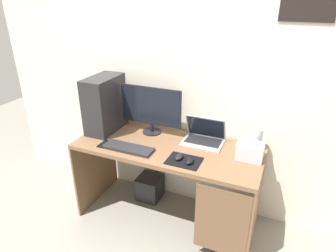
% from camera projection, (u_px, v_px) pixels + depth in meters
% --- Properties ---
extents(ground_plane, '(8.00, 8.00, 0.00)m').
position_uv_depth(ground_plane, '(168.00, 216.00, 2.78)').
color(ground_plane, gray).
extents(wall_back, '(4.00, 0.05, 2.60)m').
position_uv_depth(wall_back, '(185.00, 72.00, 2.54)').
color(wall_back, beige).
rests_on(wall_back, ground_plane).
extents(desk, '(1.56, 0.65, 0.76)m').
position_uv_depth(desk, '(170.00, 162.00, 2.51)').
color(desk, brown).
rests_on(desk, ground_plane).
extents(pc_tower, '(0.22, 0.41, 0.50)m').
position_uv_depth(pc_tower, '(105.00, 104.00, 2.64)').
color(pc_tower, '#232326').
rests_on(pc_tower, desk).
extents(monitor, '(0.57, 0.17, 0.43)m').
position_uv_depth(monitor, '(151.00, 109.00, 2.58)').
color(monitor, black).
rests_on(monitor, desk).
extents(laptop, '(0.34, 0.25, 0.22)m').
position_uv_depth(laptop, '(204.00, 137.00, 2.50)').
color(laptop, '#9EA3A8').
rests_on(laptop, desk).
extents(speaker, '(0.09, 0.09, 0.19)m').
position_uv_depth(speaker, '(256.00, 139.00, 2.36)').
color(speaker, '#B7BCC6').
rests_on(speaker, desk).
extents(projector, '(0.20, 0.14, 0.13)m').
position_uv_depth(projector, '(250.00, 151.00, 2.24)').
color(projector, '#B7BCC6').
rests_on(projector, desk).
extents(keyboard, '(0.42, 0.14, 0.02)m').
position_uv_depth(keyboard, '(128.00, 148.00, 2.39)').
color(keyboard, '#232326').
rests_on(keyboard, desk).
extents(mousepad, '(0.26, 0.20, 0.00)m').
position_uv_depth(mousepad, '(184.00, 161.00, 2.24)').
color(mousepad, black).
rests_on(mousepad, desk).
extents(mouse_left, '(0.06, 0.10, 0.03)m').
position_uv_depth(mouse_left, '(179.00, 157.00, 2.25)').
color(mouse_left, black).
rests_on(mouse_left, mousepad).
extents(mouse_right, '(0.06, 0.10, 0.03)m').
position_uv_depth(mouse_right, '(190.00, 161.00, 2.20)').
color(mouse_right, black).
rests_on(mouse_right, mousepad).
extents(cell_phone, '(0.07, 0.13, 0.01)m').
position_uv_depth(cell_phone, '(105.00, 144.00, 2.47)').
color(cell_phone, black).
rests_on(cell_phone, desk).
extents(subwoofer, '(0.23, 0.23, 0.23)m').
position_uv_depth(subwoofer, '(150.00, 187.00, 2.99)').
color(subwoofer, '#232326').
rests_on(subwoofer, ground_plane).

